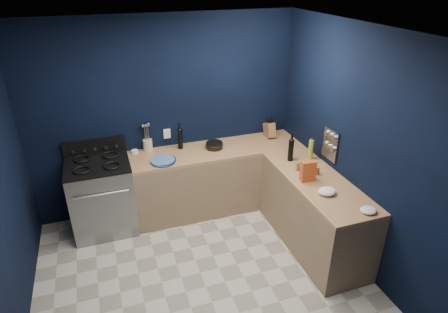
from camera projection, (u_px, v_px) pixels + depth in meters
name	position (u px, v px, depth m)	size (l,w,h in m)	color
floor	(206.00, 287.00, 4.07)	(3.50, 3.50, 0.02)	beige
ceiling	(198.00, 35.00, 2.89)	(3.50, 3.50, 0.02)	silver
wall_back	(166.00, 118.00, 4.96)	(3.50, 0.02, 2.60)	black
wall_right	(363.00, 155.00, 3.99)	(0.02, 3.50, 2.60)	black
cab_back	(217.00, 179.00, 5.25)	(2.30, 0.63, 0.86)	#8B6F52
top_back	(217.00, 150.00, 5.05)	(2.30, 0.63, 0.04)	brown
cab_right	(313.00, 214.00, 4.53)	(0.63, 1.67, 0.86)	#8B6F52
top_right	(318.00, 181.00, 4.32)	(0.63, 1.67, 0.04)	brown
gas_range	(103.00, 198.00, 4.78)	(0.76, 0.66, 0.92)	gray
oven_door	(104.00, 212.00, 4.52)	(0.59, 0.02, 0.42)	black
cooktop	(97.00, 164.00, 4.57)	(0.76, 0.66, 0.03)	black
backguard	(95.00, 147.00, 4.78)	(0.76, 0.06, 0.20)	black
spice_panel	(330.00, 145.00, 4.50)	(0.02, 0.28, 0.38)	gray
wall_outlet	(167.00, 134.00, 5.04)	(0.09, 0.02, 0.13)	white
plate_stack	(163.00, 161.00, 4.68)	(0.30, 0.30, 0.04)	#4462A0
ramekin	(135.00, 151.00, 4.93)	(0.09, 0.09, 0.04)	white
utensil_crock	(148.00, 145.00, 4.97)	(0.12, 0.12, 0.15)	beige
wine_bottle_back	(180.00, 139.00, 5.00)	(0.07, 0.07, 0.27)	black
lemon_basket	(214.00, 145.00, 5.04)	(0.22, 0.22, 0.08)	black
knife_block	(269.00, 130.00, 5.35)	(0.11, 0.19, 0.20)	brown
wine_bottle_right	(291.00, 151.00, 4.68)	(0.07, 0.07, 0.27)	black
oil_bottle	(311.00, 150.00, 4.71)	(0.06, 0.06, 0.26)	#92AC2F
spice_jar_near	(298.00, 167.00, 4.49)	(0.05, 0.05, 0.10)	olive
spice_jar_far	(317.00, 171.00, 4.40)	(0.05, 0.05, 0.09)	olive
crouton_bag	(308.00, 171.00, 4.24)	(0.17, 0.08, 0.24)	#A91113
towel_front	(327.00, 191.00, 4.03)	(0.20, 0.17, 0.07)	white
towel_end	(368.00, 210.00, 3.73)	(0.17, 0.15, 0.05)	white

